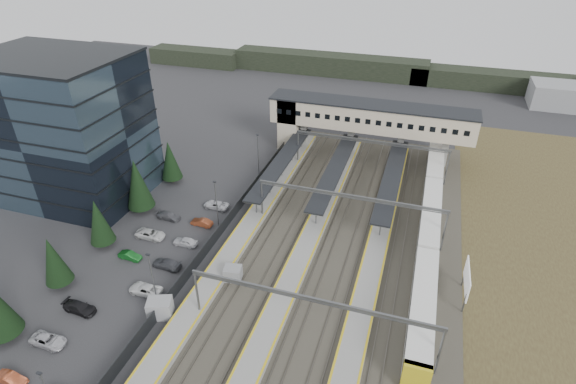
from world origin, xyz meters
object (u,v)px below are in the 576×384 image
(relay_cabin_near, at_px, (160,308))
(billboard, at_px, (467,280))
(relay_cabin_far, at_px, (233,274))
(office_building, at_px, (64,128))
(train, at_px, (430,219))
(footbridge, at_px, (356,118))

(relay_cabin_near, height_order, billboard, billboard)
(relay_cabin_near, xyz_separation_m, billboard, (35.44, 14.26, 2.12))
(relay_cabin_far, xyz_separation_m, billboard, (29.52, 5.69, 2.28))
(office_building, xyz_separation_m, train, (60.00, 6.84, -10.13))
(train, height_order, billboard, billboard)
(relay_cabin_near, height_order, relay_cabin_far, relay_cabin_near)
(office_building, distance_m, billboard, 65.93)
(relay_cabin_far, bearing_deg, train, 38.90)
(relay_cabin_near, xyz_separation_m, train, (30.52, 28.42, 0.84))
(relay_cabin_far, relative_size, footbridge, 0.06)
(office_building, distance_m, train, 61.23)
(train, bearing_deg, footbridge, 125.14)
(billboard, bearing_deg, train, 109.17)
(office_building, height_order, relay_cabin_far, office_building)
(train, bearing_deg, relay_cabin_far, -141.10)
(relay_cabin_near, height_order, footbridge, footbridge)
(relay_cabin_near, distance_m, billboard, 38.26)
(relay_cabin_far, relative_size, train, 0.04)
(billboard, bearing_deg, office_building, 173.57)
(footbridge, relative_size, billboard, 6.86)
(footbridge, xyz_separation_m, billboard, (21.22, -37.31, -4.59))
(office_building, relative_size, train, 0.40)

